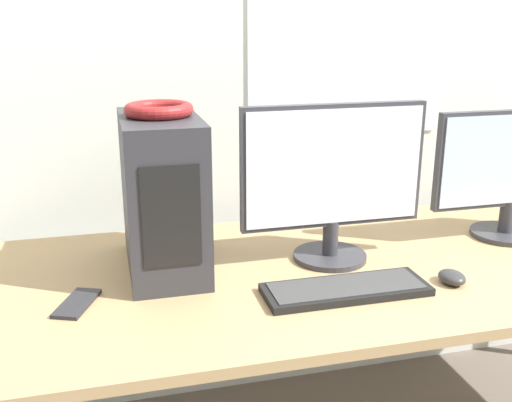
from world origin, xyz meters
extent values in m
cube|color=silver|center=(0.00, 1.01, 1.35)|extent=(8.00, 0.06, 2.70)
cube|color=tan|center=(0.00, 0.44, 0.72)|extent=(2.44, 0.88, 0.03)
cube|color=#2D2D33|center=(-0.59, 0.55, 0.95)|extent=(0.21, 0.40, 0.43)
cube|color=black|center=(-0.59, 0.35, 0.95)|extent=(0.15, 0.00, 0.26)
torus|color=maroon|center=(-0.59, 0.55, 1.18)|extent=(0.18, 0.18, 0.04)
cylinder|color=#333338|center=(-0.11, 0.49, 0.74)|extent=(0.22, 0.22, 0.02)
cylinder|color=#333338|center=(-0.11, 0.49, 0.80)|extent=(0.05, 0.05, 0.10)
cube|color=#333338|center=(-0.11, 0.49, 1.01)|extent=(0.54, 0.03, 0.35)
cube|color=white|center=(-0.11, 0.47, 1.01)|extent=(0.51, 0.00, 0.33)
cylinder|color=#333338|center=(0.51, 0.53, 0.74)|extent=(0.22, 0.22, 0.02)
cylinder|color=#333338|center=(0.51, 0.53, 0.80)|extent=(0.05, 0.05, 0.10)
cube|color=black|center=(-0.16, 0.26, 0.74)|extent=(0.43, 0.15, 0.02)
cube|color=#383838|center=(-0.16, 0.26, 0.75)|extent=(0.40, 0.13, 0.00)
ellipsoid|color=#2D2D2D|center=(0.14, 0.25, 0.75)|extent=(0.07, 0.08, 0.04)
cube|color=#232328|center=(-0.83, 0.37, 0.73)|extent=(0.12, 0.17, 0.01)
camera|label=1|loc=(-0.73, -1.05, 1.42)|focal=42.00mm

